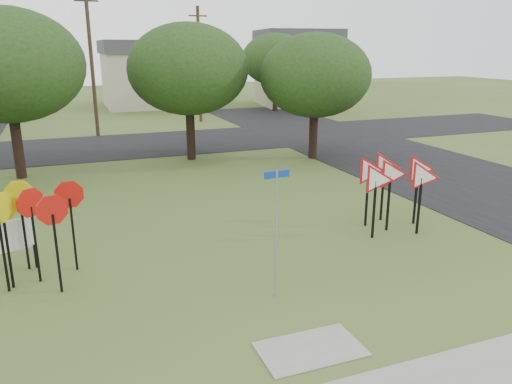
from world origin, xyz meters
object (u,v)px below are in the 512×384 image
(stop_sign_cluster, at_px, (30,213))
(info_board, at_px, (13,237))
(street_name_sign, at_px, (276,226))
(yield_sign_cluster, at_px, (393,176))

(stop_sign_cluster, relative_size, info_board, 1.76)
(street_name_sign, xyz_separation_m, info_board, (-5.75, 3.70, -0.81))
(yield_sign_cluster, bearing_deg, street_name_sign, -151.41)
(street_name_sign, relative_size, stop_sign_cluster, 1.24)
(yield_sign_cluster, relative_size, info_board, 2.12)
(stop_sign_cluster, bearing_deg, info_board, 121.37)
(stop_sign_cluster, distance_m, yield_sign_cluster, 10.41)
(street_name_sign, bearing_deg, yield_sign_cluster, 28.59)
(street_name_sign, distance_m, info_board, 6.89)
(stop_sign_cluster, xyz_separation_m, info_board, (-0.55, 0.89, -0.88))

